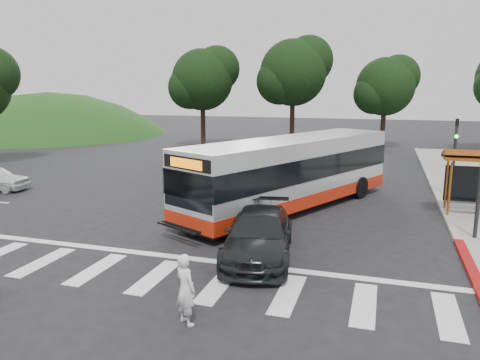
% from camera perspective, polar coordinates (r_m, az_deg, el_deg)
% --- Properties ---
extents(ground, '(140.00, 140.00, 0.00)m').
position_cam_1_polar(ground, '(18.62, -3.20, -5.98)').
color(ground, black).
rests_on(ground, ground).
extents(curb_east, '(0.30, 40.00, 0.15)m').
position_cam_1_polar(curb_east, '(25.38, 23.07, -2.04)').
color(curb_east, '#9E9991').
rests_on(curb_east, ground).
extents(curb_east_red, '(0.32, 6.00, 0.15)m').
position_cam_1_polar(curb_east_red, '(15.85, 26.49, -10.01)').
color(curb_east_red, maroon).
rests_on(curb_east_red, ground).
extents(hillside_nw, '(44.00, 44.00, 10.00)m').
position_cam_1_polar(hillside_nw, '(60.59, -22.05, 5.18)').
color(hillside_nw, '#1B3D13').
rests_on(hillside_nw, ground).
extents(crosswalk_ladder, '(18.00, 2.60, 0.01)m').
position_cam_1_polar(crosswalk_ladder, '(14.32, -10.35, -11.52)').
color(crosswalk_ladder, silver).
rests_on(crosswalk_ladder, ground).
extents(traffic_signal_ne_short, '(0.18, 0.37, 4.00)m').
position_cam_1_polar(traffic_signal_ne_short, '(25.54, 24.71, 3.39)').
color(traffic_signal_ne_short, black).
rests_on(traffic_signal_ne_short, ground).
extents(tree_north_a, '(6.60, 6.15, 10.17)m').
position_cam_1_polar(tree_north_a, '(43.52, 6.63, 13.01)').
color(tree_north_a, black).
rests_on(tree_north_a, ground).
extents(tree_north_b, '(5.72, 5.33, 8.43)m').
position_cam_1_polar(tree_north_b, '(44.71, 17.38, 10.92)').
color(tree_north_b, black).
rests_on(tree_north_b, ground).
extents(tree_north_c, '(6.16, 5.74, 9.30)m').
position_cam_1_polar(tree_north_c, '(43.82, -4.48, 12.21)').
color(tree_north_c, black).
rests_on(tree_north_c, ground).
extents(transit_bus, '(7.90, 12.48, 3.24)m').
position_cam_1_polar(transit_bus, '(21.49, 6.36, 0.75)').
color(transit_bus, '#B8BABD').
rests_on(transit_bus, ground).
extents(pedestrian, '(0.76, 0.68, 1.73)m').
position_cam_1_polar(pedestrian, '(11.29, -6.66, -13.08)').
color(pedestrian, white).
rests_on(pedestrian, ground).
extents(dark_sedan, '(2.97, 5.50, 1.51)m').
position_cam_1_polar(dark_sedan, '(15.43, 2.32, -6.69)').
color(dark_sedan, black).
rests_on(dark_sedan, ground).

